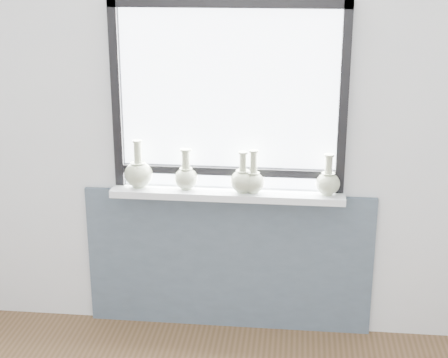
# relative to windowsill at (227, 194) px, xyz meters

# --- Properties ---
(back_wall) EXTENTS (3.60, 0.02, 2.60)m
(back_wall) POSITION_rel_windowsill_xyz_m (0.00, 0.10, 0.42)
(back_wall) COLOR silver
(back_wall) RESTS_ON ground
(apron_panel) EXTENTS (1.70, 0.03, 0.86)m
(apron_panel) POSITION_rel_windowsill_xyz_m (0.00, 0.07, -0.45)
(apron_panel) COLOR #4A586A
(apron_panel) RESTS_ON ground
(windowsill) EXTENTS (1.32, 0.18, 0.04)m
(windowsill) POSITION_rel_windowsill_xyz_m (0.00, 0.00, 0.00)
(windowsill) COLOR white
(windowsill) RESTS_ON apron_panel
(window) EXTENTS (1.30, 0.06, 1.05)m
(window) POSITION_rel_windowsill_xyz_m (0.00, 0.06, 0.56)
(window) COLOR black
(window) RESTS_ON windowsill
(vase_a) EXTENTS (0.16, 0.16, 0.28)m
(vase_a) POSITION_rel_windowsill_xyz_m (-0.51, 0.01, 0.11)
(vase_a) COLOR #B0BA96
(vase_a) RESTS_ON windowsill
(vase_b) EXTENTS (0.13, 0.13, 0.24)m
(vase_b) POSITION_rel_windowsill_xyz_m (-0.23, 0.00, 0.10)
(vase_b) COLOR #B0BA96
(vase_b) RESTS_ON windowsill
(vase_c) EXTENTS (0.14, 0.14, 0.24)m
(vase_c) POSITION_rel_windowsill_xyz_m (0.09, -0.02, 0.09)
(vase_c) COLOR #B0BA96
(vase_c) RESTS_ON windowsill
(vase_d) EXTENTS (0.13, 0.13, 0.25)m
(vase_d) POSITION_rel_windowsill_xyz_m (0.15, -0.02, 0.09)
(vase_d) COLOR #B0BA96
(vase_d) RESTS_ON windowsill
(vase_e) EXTENTS (0.14, 0.14, 0.23)m
(vase_e) POSITION_rel_windowsill_xyz_m (0.56, -0.00, 0.09)
(vase_e) COLOR #B0BA96
(vase_e) RESTS_ON windowsill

